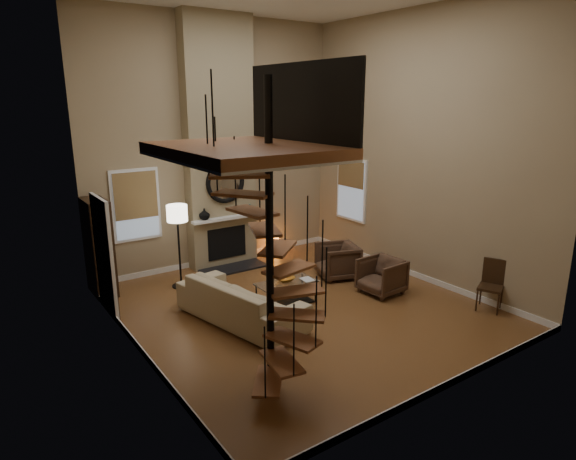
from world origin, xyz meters
TOP-DOWN VIEW (x-y plane):
  - ground at (0.00, 0.00)m, footprint 6.00×6.50m
  - back_wall at (0.00, 3.25)m, footprint 6.00×0.02m
  - front_wall at (0.00, -3.25)m, footprint 6.00×0.02m
  - left_wall at (-3.00, 0.00)m, footprint 0.02×6.50m
  - right_wall at (3.00, 0.00)m, footprint 0.02×6.50m
  - baseboard_back at (0.00, 3.24)m, footprint 6.00×0.02m
  - baseboard_front at (0.00, -3.24)m, footprint 6.00×0.02m
  - baseboard_left at (-2.99, 0.00)m, footprint 0.02×6.50m
  - baseboard_right at (2.99, 0.00)m, footprint 0.02×6.50m
  - chimney_breast at (0.00, 3.06)m, footprint 1.60×0.38m
  - hearth at (0.00, 2.57)m, footprint 1.50×0.60m
  - firebox at (0.00, 2.86)m, footprint 0.95×0.02m
  - mantel at (0.00, 2.78)m, footprint 1.70×0.18m
  - mirror_frame at (0.00, 2.84)m, footprint 0.94×0.10m
  - mirror_disc at (0.00, 2.85)m, footprint 0.80×0.01m
  - vase_left at (-0.55, 2.82)m, footprint 0.24×0.24m
  - vase_right at (0.60, 2.82)m, footprint 0.20×0.20m
  - window_back at (-1.90, 3.22)m, footprint 1.02×0.06m
  - window_right at (2.97, 2.00)m, footprint 0.06×1.02m
  - entry_door at (-2.95, 1.80)m, footprint 0.10×1.05m
  - loft at (-2.04, -1.80)m, footprint 1.70×2.20m
  - spiral_stair at (-1.78, -1.79)m, footprint 1.47×1.47m
  - hutch at (-2.82, 2.81)m, footprint 0.40×0.85m
  - sofa at (-1.20, 0.11)m, footprint 1.48×2.60m
  - armchair_near at (1.68, 0.83)m, footprint 1.05×1.03m
  - armchair_far at (1.81, -0.34)m, footprint 0.82×0.80m
  - coffee_table at (-0.14, 0.25)m, footprint 1.12×0.57m
  - bowl at (-0.14, 0.30)m, footprint 0.35×0.35m
  - book at (0.21, 0.10)m, footprint 0.23×0.29m
  - floor_lamp at (-1.40, 2.24)m, footprint 0.41×0.41m
  - accent_lamp at (1.41, 2.97)m, footprint 0.15×0.15m
  - side_chair at (2.83, -2.03)m, footprint 0.55×0.53m

SIDE VIEW (x-z plane):
  - ground at x=0.00m, z-range -0.01..0.00m
  - hearth at x=0.00m, z-range 0.00..0.04m
  - baseboard_back at x=0.00m, z-range 0.00..0.12m
  - baseboard_front at x=0.00m, z-range 0.00..0.12m
  - baseboard_left at x=-2.99m, z-range 0.00..0.12m
  - baseboard_right at x=2.99m, z-range 0.00..0.12m
  - accent_lamp at x=1.41m, z-range -0.01..0.51m
  - coffee_table at x=-0.14m, z-range 0.07..0.50m
  - armchair_near at x=1.68m, z-range -0.02..0.73m
  - armchair_far at x=1.81m, z-range 0.00..0.71m
  - sofa at x=-1.20m, z-range 0.04..0.75m
  - book at x=0.21m, z-range 0.45..0.48m
  - bowl at x=-0.14m, z-range 0.45..0.54m
  - side_chair at x=2.83m, z-range 0.07..0.99m
  - firebox at x=0.00m, z-range 0.19..0.91m
  - hutch at x=-2.82m, z-range 0.00..1.90m
  - entry_door at x=-2.95m, z-range -0.03..2.13m
  - mantel at x=0.00m, z-range 1.12..1.18m
  - vase_right at x=0.60m, z-range 1.18..1.39m
  - vase_left at x=-0.55m, z-range 1.18..1.43m
  - floor_lamp at x=-1.40m, z-range 0.56..2.27m
  - window_back at x=-1.90m, z-range 0.86..2.38m
  - window_right at x=2.97m, z-range 0.87..2.39m
  - spiral_stair at x=-1.78m, z-range -0.25..3.81m
  - mirror_frame at x=0.00m, z-range 1.48..2.42m
  - mirror_disc at x=0.00m, z-range 1.55..2.35m
  - back_wall at x=0.00m, z-range 0.00..5.50m
  - front_wall at x=0.00m, z-range 0.00..5.50m
  - left_wall at x=-3.00m, z-range 0.00..5.50m
  - right_wall at x=3.00m, z-range 0.00..5.50m
  - chimney_breast at x=0.00m, z-range 0.00..5.50m
  - loft at x=-2.04m, z-range 2.69..3.78m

